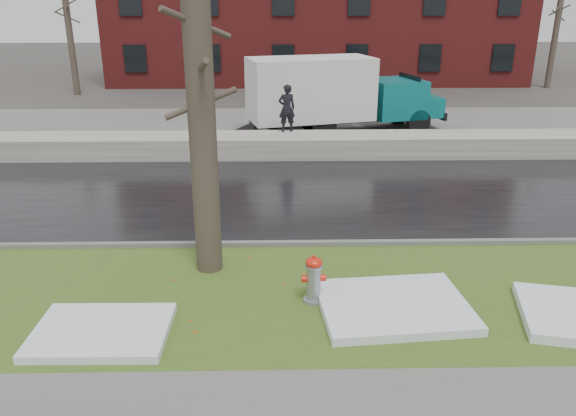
{
  "coord_description": "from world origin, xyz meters",
  "views": [
    {
      "loc": [
        -0.64,
        -10.5,
        5.31
      ],
      "look_at": [
        -0.4,
        0.85,
        1.0
      ],
      "focal_mm": 35.0,
      "sensor_mm": 36.0,
      "label": 1
    }
  ],
  "objects_px": {
    "worker": "(287,108)",
    "box_truck": "(333,94)",
    "fire_hydrant": "(314,277)",
    "tree": "(201,107)"
  },
  "relations": [
    {
      "from": "fire_hydrant",
      "to": "worker",
      "type": "relative_size",
      "value": 0.56
    },
    {
      "from": "tree",
      "to": "box_truck",
      "type": "height_order",
      "value": "tree"
    },
    {
      "from": "worker",
      "to": "fire_hydrant",
      "type": "bearing_deg",
      "value": 79.08
    },
    {
      "from": "fire_hydrant",
      "to": "worker",
      "type": "bearing_deg",
      "value": 85.82
    },
    {
      "from": "fire_hydrant",
      "to": "box_truck",
      "type": "xyz_separation_m",
      "value": [
        1.64,
        13.51,
        1.09
      ]
    },
    {
      "from": "tree",
      "to": "box_truck",
      "type": "relative_size",
      "value": 0.71
    },
    {
      "from": "fire_hydrant",
      "to": "box_truck",
      "type": "height_order",
      "value": "box_truck"
    },
    {
      "from": "fire_hydrant",
      "to": "tree",
      "type": "bearing_deg",
      "value": 139.77
    },
    {
      "from": "worker",
      "to": "box_truck",
      "type": "bearing_deg",
      "value": -137.05
    },
    {
      "from": "fire_hydrant",
      "to": "tree",
      "type": "distance_m",
      "value": 3.77
    }
  ]
}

